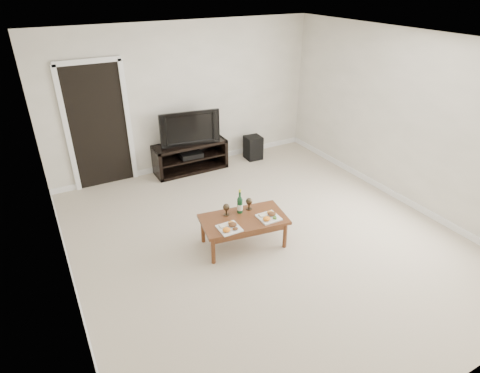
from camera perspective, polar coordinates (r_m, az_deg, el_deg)
name	(u,v)px	position (r m, az deg, el deg)	size (l,w,h in m)	color
floor	(264,237)	(5.68, 3.41, -7.22)	(5.50, 5.50, 0.00)	#BBB096
back_wall	(185,98)	(7.39, -7.88, 12.35)	(5.00, 0.04, 2.60)	silver
ceiling	(271,41)	(4.68, 4.37, 19.95)	(5.00, 5.50, 0.04)	white
doorway	(99,127)	(7.07, -19.47, 7.92)	(0.90, 0.02, 2.05)	black
media_console	(190,157)	(7.47, -7.06, 4.21)	(1.34, 0.45, 0.55)	black
television	(189,127)	(7.26, -7.33, 8.42)	(1.07, 0.14, 0.62)	black
av_receiver	(191,154)	(7.45, -7.01, 4.55)	(0.40, 0.30, 0.08)	black
subwoofer	(253,148)	(7.95, 1.88, 5.56)	(0.30, 0.30, 0.46)	black
coffee_table	(244,231)	(5.42, 0.51, -6.39)	(1.12, 0.61, 0.42)	brown
plate_left	(229,227)	(5.07, -1.55, -5.74)	(0.27, 0.27, 0.07)	white
plate_right	(269,216)	(5.30, 4.11, -4.19)	(0.27, 0.27, 0.07)	white
wine_bottle	(240,201)	(5.33, -0.02, -2.11)	(0.07, 0.07, 0.35)	#0F381C
goblet_left	(226,209)	(5.33, -1.96, -3.29)	(0.09, 0.09, 0.17)	#352A1D
goblet_right	(249,204)	(5.45, 1.30, -2.46)	(0.09, 0.09, 0.17)	#352A1D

